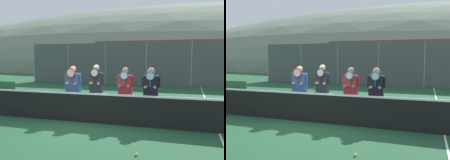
% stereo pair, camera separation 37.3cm
% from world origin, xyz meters
% --- Properties ---
extents(ground_plane, '(120.00, 120.00, 0.00)m').
position_xyz_m(ground_plane, '(0.00, 0.00, 0.00)').
color(ground_plane, '#1E4C2D').
extents(hill_distant, '(127.72, 70.95, 24.83)m').
position_xyz_m(hill_distant, '(0.00, 53.51, 0.00)').
color(hill_distant, slate).
rests_on(hill_distant, ground_plane).
extents(clubhouse_building, '(14.05, 5.50, 3.68)m').
position_xyz_m(clubhouse_building, '(0.69, 19.91, 1.86)').
color(clubhouse_building, beige).
rests_on(clubhouse_building, ground_plane).
extents(fence_back, '(18.92, 0.06, 3.12)m').
position_xyz_m(fence_back, '(-0.00, 10.94, 1.56)').
color(fence_back, gray).
rests_on(fence_back, ground_plane).
extents(tennis_net, '(10.17, 0.09, 1.05)m').
position_xyz_m(tennis_net, '(0.00, 0.00, 0.49)').
color(tennis_net, gray).
rests_on(tennis_net, ground_plane).
extents(court_line_left_sideline, '(0.05, 16.00, 0.01)m').
position_xyz_m(court_line_left_sideline, '(-3.78, 3.00, 0.00)').
color(court_line_left_sideline, white).
rests_on(court_line_left_sideline, ground_plane).
extents(court_line_right_sideline, '(0.05, 16.00, 0.01)m').
position_xyz_m(court_line_right_sideline, '(3.78, 3.00, 0.00)').
color(court_line_right_sideline, white).
rests_on(court_line_right_sideline, ground_plane).
extents(player_leftmost, '(0.63, 0.34, 1.76)m').
position_xyz_m(player_leftmost, '(-0.89, 0.66, 1.06)').
color(player_leftmost, white).
rests_on(player_leftmost, ground_plane).
extents(player_center_left, '(0.56, 0.34, 1.81)m').
position_xyz_m(player_center_left, '(-0.03, 0.68, 1.06)').
color(player_center_left, black).
rests_on(player_center_left, ground_plane).
extents(player_center_right, '(0.56, 0.34, 1.74)m').
position_xyz_m(player_center_right, '(1.00, 0.57, 1.02)').
color(player_center_right, '#232838').
rests_on(player_center_right, ground_plane).
extents(player_rightmost, '(0.58, 0.34, 1.75)m').
position_xyz_m(player_rightmost, '(1.83, 0.53, 1.05)').
color(player_rightmost, black).
rests_on(player_rightmost, ground_plane).
extents(car_far_left, '(4.58, 1.96, 1.89)m').
position_xyz_m(car_far_left, '(-5.82, 13.58, 0.95)').
color(car_far_left, black).
rests_on(car_far_left, ground_plane).
extents(car_left_of_center, '(4.60, 1.95, 1.69)m').
position_xyz_m(car_left_of_center, '(-0.56, 13.52, 0.87)').
color(car_left_of_center, slate).
rests_on(car_left_of_center, ground_plane).
extents(car_center, '(4.61, 1.95, 1.88)m').
position_xyz_m(car_center, '(4.71, 13.46, 0.95)').
color(car_center, black).
rests_on(car_center, ground_plane).
extents(bench_courtside, '(1.48, 0.36, 0.85)m').
position_xyz_m(bench_courtside, '(-5.98, 3.03, 0.45)').
color(bench_courtside, '#2D6038').
rests_on(bench_courtside, ground_plane).
extents(tennis_ball_on_court, '(0.07, 0.07, 0.07)m').
position_xyz_m(tennis_ball_on_court, '(1.93, -2.17, 0.03)').
color(tennis_ball_on_court, '#CCDB33').
rests_on(tennis_ball_on_court, ground_plane).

